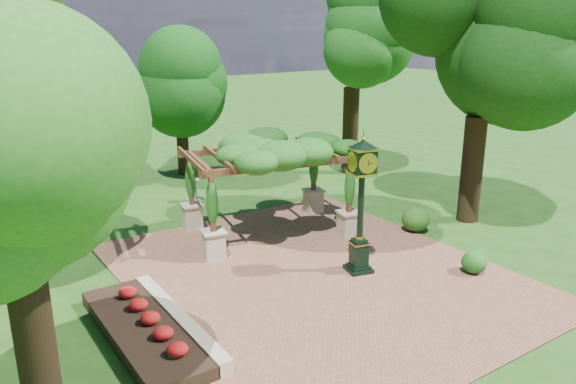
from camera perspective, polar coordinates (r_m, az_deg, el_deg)
ground at (r=16.15m, az=5.05°, el=-9.64°), size 120.00×120.00×0.00m
brick_plaza at (r=16.85m, az=2.89°, el=-8.35°), size 10.00×12.00×0.04m
border_wall at (r=14.34m, az=-11.07°, el=-12.66°), size 0.35×5.00×0.40m
flower_bed at (r=14.08m, az=-14.52°, el=-13.59°), size 1.50×5.00×0.36m
pedestal_clock at (r=16.29m, az=7.46°, el=-0.22°), size 0.97×0.97×4.08m
pergola at (r=19.15m, az=-2.02°, el=3.85°), size 6.15×4.52×3.51m
sundial at (r=23.64m, az=-9.57°, el=0.00°), size 0.61×0.61×0.98m
shrub_front at (r=17.65m, az=18.38°, el=-6.78°), size 0.96×0.96×0.67m
shrub_mid at (r=20.49m, az=12.84°, el=-2.69°), size 1.02×1.02×0.88m
shrub_back at (r=22.97m, az=2.53°, el=-0.40°), size 0.90×0.90×0.68m
tree_north at (r=27.45m, az=-10.98°, el=10.78°), size 3.86×3.86×6.44m
tree_east_far at (r=27.29m, az=6.73°, el=17.26°), size 4.34×4.34×10.87m
tree_east_near at (r=21.19m, az=19.44°, el=15.39°), size 4.96×4.96×10.18m
tree_southwest at (r=10.06m, az=-26.68°, el=3.81°), size 3.37×3.37×7.68m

